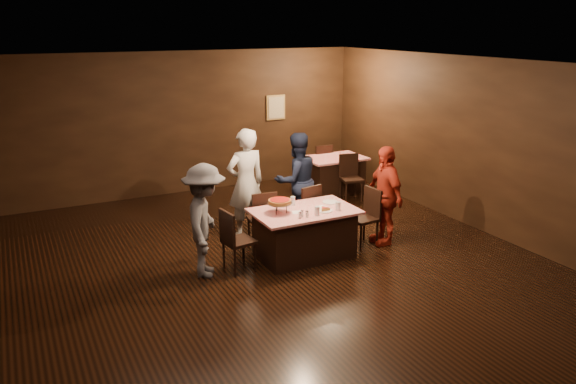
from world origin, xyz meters
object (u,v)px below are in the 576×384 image
object	(u,v)px
chair_back_far	(320,164)
glass_back	(293,201)
chair_end_right	(363,217)
diner_white_jacket	(246,183)
chair_back_near	(351,178)
chair_end_left	(239,240)
diner_navy_hoodie	(296,180)
chair_far_left	(261,218)
diner_grey_knit	(205,221)
chair_far_right	(304,211)
diner_red_shirt	(385,195)
back_table	(334,174)
glass_front_left	(317,211)
main_table	(304,233)
pizza_stand	(280,202)
plate_empty	(330,202)
glass_front_right	(338,206)

from	to	relation	value
chair_back_far	glass_back	size ratio (longest dim) A/B	6.79
chair_end_right	diner_white_jacket	world-z (taller)	diner_white_jacket
chair_end_right	chair_back_near	world-z (taller)	same
chair_end_left	diner_navy_hoodie	world-z (taller)	diner_navy_hoodie
chair_far_left	diner_grey_knit	world-z (taller)	diner_grey_knit
chair_end_left	diner_grey_knit	bearing A→B (deg)	75.31
chair_far_right	diner_red_shirt	world-z (taller)	diner_red_shirt
chair_far_left	chair_back_near	bearing A→B (deg)	-145.93
diner_red_shirt	chair_end_right	bearing A→B (deg)	-95.60
back_table	diner_navy_hoodie	distance (m)	2.38
chair_end_right	glass_front_left	xyz separation A→B (m)	(-1.05, -0.30, 0.37)
diner_navy_hoodie	main_table	bearing A→B (deg)	66.33
chair_back_near	pizza_stand	bearing A→B (deg)	-130.14
chair_far_left	chair_end_left	bearing A→B (deg)	53.46
chair_back_near	pizza_stand	size ratio (longest dim) A/B	2.50
chair_far_left	pizza_stand	world-z (taller)	pizza_stand
chair_end_left	back_table	bearing A→B (deg)	-57.82
chair_back_near	diner_grey_knit	xyz separation A→B (m)	(-3.85, -2.08, 0.36)
main_table	chair_far_left	xyz separation A→B (m)	(-0.40, 0.75, 0.09)
back_table	diner_grey_knit	world-z (taller)	diner_grey_knit
glass_back	diner_red_shirt	bearing A→B (deg)	-14.04
back_table	chair_back_far	world-z (taller)	chair_back_far
chair_back_near	main_table	bearing A→B (deg)	-124.86
glass_back	chair_far_left	bearing A→B (deg)	127.87
chair_back_far	plate_empty	xyz separation A→B (m)	(-1.71, -3.29, 0.30)
chair_end_left	plate_empty	size ratio (longest dim) A/B	3.80
glass_front_right	back_table	bearing A→B (deg)	59.63
chair_far_right	diner_red_shirt	bearing A→B (deg)	130.24
back_table	chair_end_left	distance (m)	4.40
main_table	chair_back_near	size ratio (longest dim) A/B	1.68
chair_far_right	chair_end_left	bearing A→B (deg)	14.84
chair_back_near	glass_back	world-z (taller)	chair_back_near
diner_red_shirt	plate_empty	distance (m)	0.94
plate_empty	glass_back	distance (m)	0.62
chair_far_left	glass_back	world-z (taller)	chair_far_left
chair_end_right	glass_front_left	world-z (taller)	chair_end_right
chair_end_left	chair_end_right	world-z (taller)	same
back_table	plate_empty	distance (m)	3.21
chair_far_right	pizza_stand	xyz separation A→B (m)	(-0.80, -0.70, 0.48)
diner_grey_knit	diner_white_jacket	bearing A→B (deg)	-19.02
diner_navy_hoodie	pizza_stand	bearing A→B (deg)	51.67
diner_grey_knit	plate_empty	size ratio (longest dim) A/B	6.67
chair_back_near	glass_front_right	xyz separation A→B (m)	(-1.81, -2.39, 0.37)
chair_end_right	plate_empty	bearing A→B (deg)	-110.06
pizza_stand	glass_front_right	xyz separation A→B (m)	(0.85, -0.30, -0.11)
diner_navy_hoodie	glass_front_left	size ratio (longest dim) A/B	12.30
chair_far_right	chair_end_left	world-z (taller)	same
diner_white_jacket	glass_front_left	size ratio (longest dim) A/B	13.45
diner_navy_hoodie	chair_end_right	bearing A→B (deg)	112.96
plate_empty	glass_front_left	distance (m)	0.68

